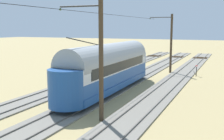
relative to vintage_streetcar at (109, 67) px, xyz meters
The scene contains 8 objects.
ground_plane 2.40m from the vintage_streetcar, 90.00° to the right, with size 220.00×220.00×0.00m, color tan.
track_streetcar_siding 5.04m from the vintage_streetcar, 165.54° to the right, with size 2.80×80.00×0.18m.
track_adjacent_siding 2.47m from the vintage_streetcar, 90.00° to the right, with size 2.80×80.00×0.18m.
track_third_siding 5.04m from the vintage_streetcar, 14.46° to the right, with size 2.80×80.00×0.18m.
vintage_streetcar is the anchor object (origin of this frame).
catenary_pole_foreground 13.16m from the vintage_streetcar, 101.95° to the right, with size 3.01×0.28×7.35m.
catenary_pole_mid_near 7.93m from the vintage_streetcar, 110.37° to the left, with size 3.01×0.28×7.35m.
switch_stand 13.10m from the vintage_streetcar, 118.03° to the right, with size 0.50×0.30×1.24m.
Camera 1 is at (-9.98, 22.89, 5.69)m, focal length 44.57 mm.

